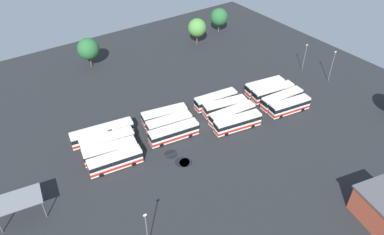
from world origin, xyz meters
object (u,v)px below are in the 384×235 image
object	(u,v)px
bus_row0_slot0	(264,87)
bus_row0_slot3	(290,106)
bus_row3_slot2	(110,151)
tree_east_edge	(88,49)
bus_row2_slot2	(174,133)
maintenance_shelter	(18,201)
bus_row3_slot3	(115,161)
bus_row0_slot2	(282,99)
lamp_post_mid_lot	(305,56)
lamp_post_far_corner	(147,229)
bus_row2_slot1	(169,124)
bus_row3_slot1	(107,141)
bus_row1_slot0	(216,100)
tree_northeast	(197,28)
bus_row1_slot2	(232,114)
bus_row1_slot1	(225,106)
bus_row1_slot3	(238,123)
lamp_post_near_entrance	(332,65)
tree_west_edge	(219,17)
bus_row3_slot0	(103,133)
bus_row2_slot0	(165,115)
bus_row0_slot1	(273,92)

from	to	relation	value
bus_row0_slot0	bus_row0_slot3	distance (m)	10.36
bus_row3_slot2	tree_east_edge	bearing A→B (deg)	-106.70
bus_row2_slot2	maintenance_shelter	distance (m)	34.42
bus_row0_slot3	bus_row3_slot3	bearing A→B (deg)	-8.91
bus_row0_slot2	lamp_post_mid_lot	bearing A→B (deg)	-153.37
bus_row0_slot0	bus_row0_slot3	world-z (taller)	same
bus_row0_slot2	lamp_post_far_corner	distance (m)	51.54
bus_row2_slot1	maintenance_shelter	bearing A→B (deg)	9.43
bus_row0_slot3	bus_row3_slot1	xyz separation A→B (m)	(43.28, -13.61, 0.00)
bus_row1_slot0	lamp_post_mid_lot	xyz separation A→B (m)	(-32.84, 0.14, 2.70)
lamp_post_far_corner	tree_northeast	world-z (taller)	tree_northeast
bus_row0_slot2	bus_row1_slot2	size ratio (longest dim) A/B	0.99
bus_row0_slot3	bus_row3_slot3	world-z (taller)	same
bus_row1_slot1	lamp_post_far_corner	world-z (taller)	lamp_post_far_corner
bus_row3_slot1	bus_row3_slot2	world-z (taller)	same
bus_row1_slot0	bus_row1_slot1	bearing A→B (deg)	91.05
bus_row0_slot3	bus_row1_slot3	distance (m)	15.35
bus_row2_slot2	lamp_post_near_entrance	xyz separation A→B (m)	(-50.12, 3.73, 3.22)
bus_row1_slot3	tree_west_edge	bearing A→B (deg)	-123.59
bus_row1_slot0	lamp_post_far_corner	xyz separation A→B (m)	(34.49, 25.93, 2.56)
bus_row0_slot3	bus_row3_slot0	bearing A→B (deg)	-21.58
maintenance_shelter	tree_east_edge	world-z (taller)	tree_east_edge
bus_row0_slot2	bus_row2_slot0	world-z (taller)	same
bus_row3_slot3	maintenance_shelter	bearing A→B (deg)	4.72
bus_row2_slot1	lamp_post_near_entrance	distance (m)	49.84
maintenance_shelter	tree_northeast	bearing A→B (deg)	-149.44
bus_row1_slot2	bus_row0_slot3	bearing A→B (deg)	158.43
tree_east_edge	bus_row1_slot3	bearing A→B (deg)	108.91
bus_row1_slot1	tree_west_edge	world-z (taller)	tree_west_edge
bus_row1_slot3	lamp_post_near_entrance	size ratio (longest dim) A/B	1.27
bus_row1_slot1	bus_row3_slot3	size ratio (longest dim) A/B	1.00
lamp_post_far_corner	maintenance_shelter	bearing A→B (deg)	-49.56
bus_row3_slot2	lamp_post_far_corner	size ratio (longest dim) A/B	1.45
bus_row0_slot1	bus_row3_slot0	world-z (taller)	same
lamp_post_far_corner	bus_row3_slot1	bearing A→B (deg)	-100.10
bus_row3_slot1	maintenance_shelter	world-z (taller)	maintenance_shelter
bus_row0_slot2	bus_row3_slot2	bearing A→B (deg)	-8.83
bus_row0_slot2	bus_row3_slot1	size ratio (longest dim) A/B	0.99
bus_row2_slot0	bus_row3_slot0	world-z (taller)	same
bus_row0_slot1	bus_row0_slot3	xyz separation A→B (m)	(1.14, 7.03, -0.00)
maintenance_shelter	tree_west_edge	world-z (taller)	tree_west_edge
bus_row1_slot3	bus_row3_slot0	xyz separation A→B (m)	(27.77, -14.66, 0.00)
bus_row2_slot1	bus_row3_slot1	bearing A→B (deg)	-9.24
bus_row2_slot0	bus_row3_slot3	world-z (taller)	same
bus_row0_slot2	bus_row3_slot2	distance (m)	45.41
bus_row0_slot2	bus_row1_slot2	distance (m)	15.01
bus_row1_slot3	maintenance_shelter	world-z (taller)	maintenance_shelter
bus_row1_slot0	bus_row2_slot0	xyz separation A→B (m)	(14.30, -1.82, -0.00)
bus_row2_slot1	bus_row3_slot2	world-z (taller)	same
bus_row0_slot0	bus_row3_slot1	xyz separation A→B (m)	(44.51, -3.32, 0.00)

